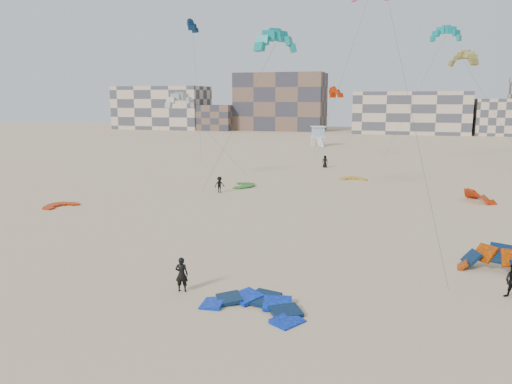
# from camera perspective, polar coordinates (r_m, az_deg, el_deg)

# --- Properties ---
(ground) EXTENTS (320.00, 320.00, 0.00)m
(ground) POSITION_cam_1_polar(r_m,az_deg,el_deg) (27.24, -2.65, -10.96)
(ground) COLOR tan
(ground) RESTS_ON ground
(kite_ground_blue) EXTENTS (5.71, 5.89, 1.29)m
(kite_ground_blue) POSITION_cam_1_polar(r_m,az_deg,el_deg) (24.72, -0.24, -13.28)
(kite_ground_blue) COLOR blue
(kite_ground_blue) RESTS_ON ground
(kite_ground_orange) EXTENTS (5.49, 5.49, 4.18)m
(kite_ground_orange) POSITION_cam_1_polar(r_m,az_deg,el_deg) (32.58, 25.62, -8.36)
(kite_ground_orange) COLOR #F64B00
(kite_ground_orange) RESTS_ON ground
(kite_ground_red) EXTENTS (4.26, 4.18, 0.58)m
(kite_ground_red) POSITION_cam_1_polar(r_m,az_deg,el_deg) (50.51, -21.41, -1.56)
(kite_ground_red) COLOR #B82500
(kite_ground_red) RESTS_ON ground
(kite_ground_green) EXTENTS (4.35, 4.17, 0.74)m
(kite_ground_green) POSITION_cam_1_polar(r_m,az_deg,el_deg) (57.95, -1.49, 0.67)
(kite_ground_green) COLOR #227F25
(kite_ground_green) RESTS_ON ground
(kite_ground_red_far) EXTENTS (5.15, 5.09, 3.75)m
(kite_ground_red_far) POSITION_cam_1_polar(r_m,az_deg,el_deg) (54.08, 24.13, -0.99)
(kite_ground_red_far) COLOR #B82500
(kite_ground_red_far) RESTS_ON ground
(kite_ground_yellow) EXTENTS (3.48, 3.63, 0.72)m
(kite_ground_yellow) POSITION_cam_1_polar(r_m,az_deg,el_deg) (63.85, 11.00, 1.40)
(kite_ground_yellow) COLOR gold
(kite_ground_yellow) RESTS_ON ground
(kitesurfer_main) EXTENTS (0.75, 0.56, 1.87)m
(kitesurfer_main) POSITION_cam_1_polar(r_m,az_deg,el_deg) (26.81, -8.50, -9.29)
(kitesurfer_main) COLOR black
(kitesurfer_main) RESTS_ON ground
(kitesurfer_c) EXTENTS (1.28, 1.21, 1.74)m
(kitesurfer_c) POSITION_cam_1_polar(r_m,az_deg,el_deg) (54.05, -4.19, 0.85)
(kitesurfer_c) COLOR black
(kitesurfer_c) RESTS_ON ground
(kitesurfer_e) EXTENTS (0.88, 0.57, 1.80)m
(kitesurfer_e) POSITION_cam_1_polar(r_m,az_deg,el_deg) (74.29, 7.89, 3.47)
(kitesurfer_e) COLOR black
(kitesurfer_e) RESTS_ON ground
(kite_fly_teal_a) EXTENTS (10.21, 5.37, 15.33)m
(kite_fly_teal_a) POSITION_cam_1_polar(r_m,az_deg,el_deg) (46.54, 2.31, 16.64)
(kite_fly_teal_a) COLOR teal
(kite_fly_teal_a) RESTS_ON ground
(kite_fly_grey) EXTENTS (10.66, 4.80, 9.85)m
(kite_fly_grey) POSITION_cam_1_polar(r_m,az_deg,el_deg) (61.43, -8.67, 10.15)
(kite_fly_grey) COLOR #BABABA
(kite_fly_grey) RESTS_ON ground
(kite_fly_olive) EXTENTS (10.11, 4.31, 14.23)m
(kite_fly_olive) POSITION_cam_1_polar(r_m,az_deg,el_deg) (57.56, 22.62, 13.76)
(kite_fly_olive) COLOR olive
(kite_fly_olive) RESTS_ON ground
(kite_fly_navy) EXTENTS (4.72, 6.01, 20.57)m
(kite_fly_navy) POSITION_cam_1_polar(r_m,az_deg,el_deg) (76.44, -7.26, 18.23)
(kite_fly_navy) COLOR #0B2345
(kite_fly_navy) RESTS_ON ground
(kite_fly_teal_b) EXTENTS (10.26, 7.53, 19.48)m
(kite_fly_teal_b) POSITION_cam_1_polar(r_m,az_deg,el_deg) (82.33, 20.88, 16.40)
(kite_fly_teal_b) COLOR teal
(kite_fly_teal_b) RESTS_ON ground
(kite_fly_red) EXTENTS (5.88, 4.79, 11.42)m
(kite_fly_red) POSITION_cam_1_polar(r_m,az_deg,el_deg) (83.84, 9.08, 11.09)
(kite_fly_red) COLOR #B82500
(kite_fly_red) RESTS_ON ground
(lifeguard_tower_far) EXTENTS (3.82, 6.24, 4.22)m
(lifeguard_tower_far) POSITION_cam_1_polar(r_m,az_deg,el_deg) (108.43, 7.10, 6.35)
(lifeguard_tower_far) COLOR white
(lifeguard_tower_far) RESTS_ON ground
(condo_west_a) EXTENTS (30.00, 15.00, 14.00)m
(condo_west_a) POSITION_cam_1_polar(r_m,az_deg,el_deg) (172.74, -10.69, 9.44)
(condo_west_a) COLOR beige
(condo_west_a) RESTS_ON ground
(condo_west_b) EXTENTS (28.00, 14.00, 18.00)m
(condo_west_b) POSITION_cam_1_polar(r_m,az_deg,el_deg) (162.51, 2.83, 10.25)
(condo_west_b) COLOR brown
(condo_west_b) RESTS_ON ground
(condo_mid) EXTENTS (32.00, 16.00, 12.00)m
(condo_mid) POSITION_cam_1_polar(r_m,az_deg,el_deg) (153.98, 17.25, 8.66)
(condo_mid) COLOR beige
(condo_mid) RESTS_ON ground
(condo_fill_left) EXTENTS (12.00, 10.00, 8.00)m
(condo_fill_left) POSITION_cam_1_polar(r_m,az_deg,el_deg) (162.85, -4.62, 8.47)
(condo_fill_left) COLOR brown
(condo_fill_left) RESTS_ON ground
(condo_fill_right) EXTENTS (10.00, 10.00, 10.00)m
(condo_fill_right) POSITION_cam_1_polar(r_m,az_deg,el_deg) (153.83, 25.52, 7.73)
(condo_fill_right) COLOR beige
(condo_fill_right) RESTS_ON ground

